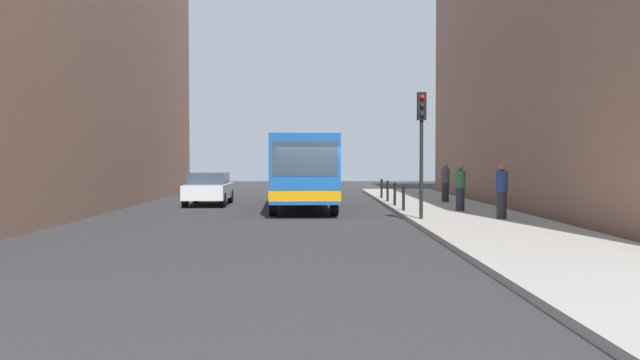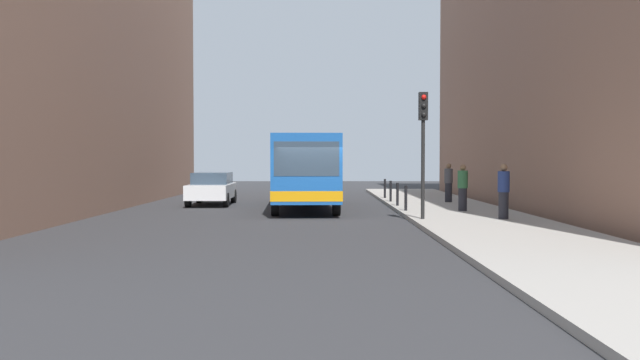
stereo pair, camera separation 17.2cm
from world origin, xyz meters
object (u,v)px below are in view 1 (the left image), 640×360
(traffic_light, at_px, (422,131))
(bollard_mid, at_px, (395,194))
(pedestrian_near_signal, at_px, (502,191))
(bollard_farthest, at_px, (382,188))
(bollard_far, at_px, (388,191))
(bollard_near, at_px, (404,198))
(car_beside_bus, at_px, (209,188))
(pedestrian_far_sidewalk, at_px, (445,183))
(bus, at_px, (302,168))
(pedestrian_mid_sidewalk, at_px, (460,187))

(traffic_light, xyz_separation_m, bollard_mid, (-0.10, 6.25, -2.38))
(traffic_light, distance_m, pedestrian_near_signal, 3.27)
(traffic_light, xyz_separation_m, pedestrian_near_signal, (2.62, -0.01, -1.96))
(bollard_farthest, bearing_deg, traffic_light, -89.51)
(bollard_far, bearing_deg, bollard_farthest, 90.00)
(bollard_near, xyz_separation_m, bollard_mid, (0.00, 2.72, 0.00))
(bollard_far, bearing_deg, bollard_near, -90.00)
(car_beside_bus, bearing_deg, pedestrian_far_sidewalk, 177.87)
(bus, distance_m, bollard_far, 4.50)
(car_beside_bus, relative_size, bollard_farthest, 4.66)
(bollard_farthest, xyz_separation_m, pedestrian_near_signal, (2.72, -11.71, 0.42))
(car_beside_bus, xyz_separation_m, pedestrian_near_signal, (10.88, -8.87, 0.26))
(bollard_far, xyz_separation_m, bollard_farthest, (0.00, 2.72, 0.00))
(bollard_farthest, relative_size, pedestrian_near_signal, 0.53)
(bollard_mid, bearing_deg, traffic_light, -89.08)
(bus, xyz_separation_m, pedestrian_mid_sidewalk, (6.02, -3.66, -0.70))
(bollard_mid, bearing_deg, bollard_farthest, 90.00)
(bollard_near, height_order, pedestrian_far_sidewalk, pedestrian_far_sidewalk)
(bus, bearing_deg, pedestrian_far_sidewalk, -168.25)
(traffic_light, height_order, bollard_farthest, traffic_light)
(car_beside_bus, distance_m, pedestrian_mid_sidewalk, 11.64)
(bus, relative_size, traffic_light, 2.71)
(car_beside_bus, distance_m, bollard_mid, 8.57)
(bollard_near, distance_m, pedestrian_mid_sidewalk, 2.15)
(pedestrian_near_signal, bearing_deg, pedestrian_far_sidewalk, 107.63)
(bus, relative_size, bollard_farthest, 11.69)
(car_beside_bus, xyz_separation_m, bollard_farthest, (8.16, 2.84, -0.16))
(bus, bearing_deg, bollard_far, -155.81)
(traffic_light, bearing_deg, pedestrian_near_signal, -0.31)
(bollard_near, height_order, bollard_far, same)
(bollard_far, distance_m, pedestrian_far_sidewalk, 2.64)
(bollard_mid, xyz_separation_m, bollard_far, (0.00, 2.72, 0.00))
(bollard_near, relative_size, bollard_mid, 1.00)
(car_beside_bus, height_order, traffic_light, traffic_light)
(car_beside_bus, bearing_deg, pedestrian_mid_sidewalk, 150.93)
(bus, bearing_deg, car_beside_bus, -25.18)
(car_beside_bus, height_order, bollard_far, car_beside_bus)
(car_beside_bus, bearing_deg, bus, 155.92)
(bollard_far, height_order, pedestrian_near_signal, pedestrian_near_signal)
(bollard_near, bearing_deg, pedestrian_mid_sidewalk, -4.16)
(bus, height_order, pedestrian_mid_sidewalk, bus)
(pedestrian_near_signal, xyz_separation_m, pedestrian_mid_sidewalk, (-0.61, 3.39, -0.02))
(car_beside_bus, height_order, bollard_near, car_beside_bus)
(bollard_farthest, height_order, pedestrian_far_sidewalk, pedestrian_far_sidewalk)
(bus, xyz_separation_m, bollard_near, (3.91, -3.51, -1.10))
(bollard_farthest, bearing_deg, pedestrian_near_signal, -76.94)
(bus, bearing_deg, pedestrian_near_signal, 131.08)
(bollard_farthest, bearing_deg, car_beside_bus, -160.81)
(bollard_farthest, distance_m, pedestrian_far_sidewalk, 4.02)
(bus, relative_size, bollard_mid, 11.69)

